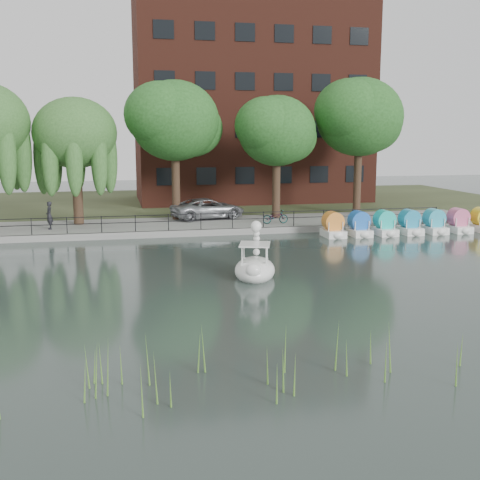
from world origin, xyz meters
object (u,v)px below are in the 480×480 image
object	(u,v)px
minivan	(208,207)
pedestrian	(49,213)
bicycle	(275,216)
swan_boat	(255,265)

from	to	relation	value
minivan	pedestrian	bearing A→B (deg)	90.35
bicycle	pedestrian	distance (m)	14.31
pedestrian	minivan	bearing A→B (deg)	89.40
pedestrian	swan_boat	xyz separation A→B (m)	(9.88, -13.29, -0.87)
minivan	bicycle	bearing A→B (deg)	-142.71
bicycle	swan_boat	world-z (taller)	swan_boat
pedestrian	swan_boat	size ratio (longest dim) A/B	0.62
minivan	swan_boat	bearing A→B (deg)	164.60
minivan	bicycle	world-z (taller)	minivan
minivan	pedestrian	distance (m)	10.65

